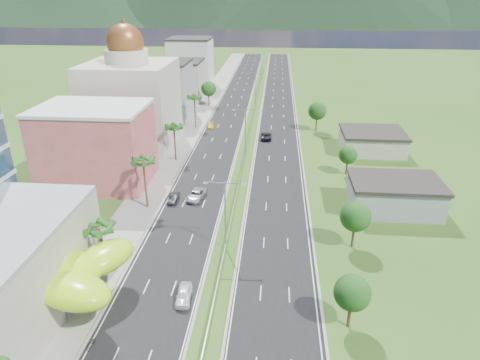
# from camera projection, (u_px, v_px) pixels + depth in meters

# --- Properties ---
(ground) EXTENTS (500.00, 500.00, 0.00)m
(ground) POSITION_uv_depth(u_px,v_px,m) (217.00, 291.00, 55.32)
(ground) COLOR #2D5119
(ground) RESTS_ON ground
(road_left) EXTENTS (11.00, 260.00, 0.04)m
(road_left) POSITION_uv_depth(u_px,v_px,m) (231.00, 110.00, 137.71)
(road_left) COLOR black
(road_left) RESTS_ON ground
(road_right) EXTENTS (11.00, 260.00, 0.04)m
(road_right) POSITION_uv_depth(u_px,v_px,m) (278.00, 111.00, 136.55)
(road_right) COLOR black
(road_right) RESTS_ON ground
(sidewalk_left) EXTENTS (7.00, 260.00, 0.12)m
(sidewalk_left) POSITION_uv_depth(u_px,v_px,m) (202.00, 109.00, 138.43)
(sidewalk_left) COLOR gray
(sidewalk_left) RESTS_ON ground
(median_guardrail) EXTENTS (0.10, 216.06, 0.76)m
(median_guardrail) POSITION_uv_depth(u_px,v_px,m) (251.00, 125.00, 120.51)
(median_guardrail) COLOR gray
(median_guardrail) RESTS_ON ground
(streetlight_median_b) EXTENTS (6.04, 0.25, 11.00)m
(streetlight_median_b) POSITION_uv_depth(u_px,v_px,m) (225.00, 208.00, 61.65)
(streetlight_median_b) COLOR gray
(streetlight_median_b) RESTS_ON ground
(streetlight_median_c) EXTENTS (6.04, 0.25, 11.00)m
(streetlight_median_c) POSITION_uv_depth(u_px,v_px,m) (245.00, 127.00, 98.01)
(streetlight_median_c) COLOR gray
(streetlight_median_c) RESTS_ON ground
(streetlight_median_d) EXTENTS (6.04, 0.25, 11.00)m
(streetlight_median_d) POSITION_uv_depth(u_px,v_px,m) (256.00, 86.00, 138.92)
(streetlight_median_d) COLOR gray
(streetlight_median_d) RESTS_ON ground
(streetlight_median_e) EXTENTS (6.04, 0.25, 11.00)m
(streetlight_median_e) POSITION_uv_depth(u_px,v_px,m) (261.00, 64.00, 179.83)
(streetlight_median_e) COLOR gray
(streetlight_median_e) RESTS_ON ground
(lime_canopy) EXTENTS (18.00, 15.00, 7.40)m
(lime_canopy) POSITION_uv_depth(u_px,v_px,m) (46.00, 269.00, 51.19)
(lime_canopy) COLOR #AEE916
(lime_canopy) RESTS_ON ground
(pink_shophouse) EXTENTS (20.00, 15.00, 15.00)m
(pink_shophouse) POSITION_uv_depth(u_px,v_px,m) (96.00, 147.00, 83.51)
(pink_shophouse) COLOR #BB4C51
(pink_shophouse) RESTS_ON ground
(domed_building) EXTENTS (20.00, 20.00, 28.70)m
(domed_building) POSITION_uv_depth(u_px,v_px,m) (131.00, 99.00, 102.84)
(domed_building) COLOR beige
(domed_building) RESTS_ON ground
(midrise_grey) EXTENTS (16.00, 15.00, 16.00)m
(midrise_grey) POSITION_uv_depth(u_px,v_px,m) (162.00, 91.00, 126.87)
(midrise_grey) COLOR gray
(midrise_grey) RESTS_ON ground
(midrise_beige) EXTENTS (16.00, 15.00, 13.00)m
(midrise_beige) POSITION_uv_depth(u_px,v_px,m) (179.00, 81.00, 147.48)
(midrise_beige) COLOR #A79A89
(midrise_beige) RESTS_ON ground
(midrise_white) EXTENTS (16.00, 15.00, 18.00)m
(midrise_white) POSITION_uv_depth(u_px,v_px,m) (191.00, 63.00, 167.36)
(midrise_white) COLOR silver
(midrise_white) RESTS_ON ground
(shed_near) EXTENTS (15.00, 10.00, 5.00)m
(shed_near) POSITION_uv_depth(u_px,v_px,m) (394.00, 196.00, 74.85)
(shed_near) COLOR gray
(shed_near) RESTS_ON ground
(shed_far) EXTENTS (14.00, 12.00, 4.40)m
(shed_far) POSITION_uv_depth(u_px,v_px,m) (372.00, 142.00, 102.09)
(shed_far) COLOR #A79A89
(shed_far) RESTS_ON ground
(palm_tree_b) EXTENTS (3.60, 3.60, 8.10)m
(palm_tree_b) POSITION_uv_depth(u_px,v_px,m) (99.00, 230.00, 55.45)
(palm_tree_b) COLOR #47301C
(palm_tree_b) RESTS_ON ground
(palm_tree_c) EXTENTS (3.60, 3.60, 9.60)m
(palm_tree_c) POSITION_uv_depth(u_px,v_px,m) (143.00, 163.00, 73.04)
(palm_tree_c) COLOR #47301C
(palm_tree_c) RESTS_ON ground
(palm_tree_d) EXTENTS (3.60, 3.60, 8.60)m
(palm_tree_d) POSITION_uv_depth(u_px,v_px,m) (174.00, 128.00, 94.34)
(palm_tree_d) COLOR #47301C
(palm_tree_d) RESTS_ON ground
(palm_tree_e) EXTENTS (3.60, 3.60, 9.40)m
(palm_tree_e) POSITION_uv_depth(u_px,v_px,m) (194.00, 98.00, 116.76)
(palm_tree_e) COLOR #47301C
(palm_tree_e) RESTS_ON ground
(leafy_tree_lfar) EXTENTS (4.90, 4.90, 8.05)m
(leafy_tree_lfar) POSITION_uv_depth(u_px,v_px,m) (209.00, 89.00, 140.60)
(leafy_tree_lfar) COLOR #47301C
(leafy_tree_lfar) RESTS_ON ground
(leafy_tree_ra) EXTENTS (4.20, 4.20, 6.90)m
(leafy_tree_ra) POSITION_uv_depth(u_px,v_px,m) (352.00, 293.00, 47.58)
(leafy_tree_ra) COLOR #47301C
(leafy_tree_ra) RESTS_ON ground
(leafy_tree_rb) EXTENTS (4.55, 4.55, 7.47)m
(leafy_tree_rb) POSITION_uv_depth(u_px,v_px,m) (356.00, 217.00, 62.64)
(leafy_tree_rb) COLOR #47301C
(leafy_tree_rb) RESTS_ON ground
(leafy_tree_rc) EXTENTS (3.85, 3.85, 6.33)m
(leafy_tree_rc) POSITION_uv_depth(u_px,v_px,m) (348.00, 155.00, 88.19)
(leafy_tree_rc) COLOR #47301C
(leafy_tree_rc) RESTS_ON ground
(leafy_tree_rd) EXTENTS (4.90, 4.90, 8.05)m
(leafy_tree_rd) POSITION_uv_depth(u_px,v_px,m) (317.00, 111.00, 115.27)
(leafy_tree_rd) COLOR #47301C
(leafy_tree_rd) RESTS_ON ground
(mountain_ridge) EXTENTS (860.00, 140.00, 90.00)m
(mountain_ridge) POSITION_uv_depth(u_px,v_px,m) (328.00, 25.00, 459.74)
(mountain_ridge) COLOR black
(mountain_ridge) RESTS_ON ground
(car_white_near_left) EXTENTS (2.15, 4.63, 1.54)m
(car_white_near_left) POSITION_uv_depth(u_px,v_px,m) (184.00, 295.00, 53.36)
(car_white_near_left) COLOR white
(car_white_near_left) RESTS_ON road_left
(car_dark_left) EXTENTS (1.47, 4.21, 1.39)m
(car_dark_left) POSITION_uv_depth(u_px,v_px,m) (174.00, 198.00, 78.18)
(car_dark_left) COLOR black
(car_dark_left) RESTS_ON road_left
(car_silver_mid_left) EXTENTS (3.49, 6.00, 1.57)m
(car_silver_mid_left) POSITION_uv_depth(u_px,v_px,m) (196.00, 195.00, 79.14)
(car_silver_mid_left) COLOR #AAADB2
(car_silver_mid_left) RESTS_ON road_left
(car_yellow_far_left) EXTENTS (2.39, 4.52, 1.25)m
(car_yellow_far_left) POSITION_uv_depth(u_px,v_px,m) (211.00, 125.00, 119.94)
(car_yellow_far_left) COLOR yellow
(car_yellow_far_left) RESTS_ON road_left
(car_dark_far_right) EXTENTS (2.76, 5.81, 1.60)m
(car_dark_far_right) POSITION_uv_depth(u_px,v_px,m) (266.00, 136.00, 110.82)
(car_dark_far_right) COLOR black
(car_dark_far_right) RESTS_ON road_right
(motorcycle) EXTENTS (0.81, 1.89, 1.17)m
(motorcycle) POSITION_uv_depth(u_px,v_px,m) (92.00, 342.00, 46.42)
(motorcycle) COLOR black
(motorcycle) RESTS_ON road_left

